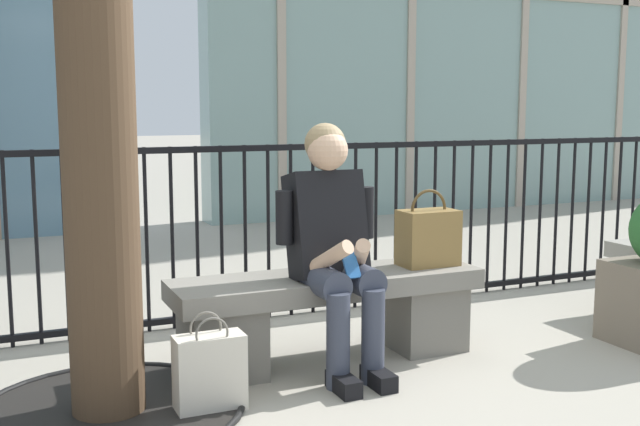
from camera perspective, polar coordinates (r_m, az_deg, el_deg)
The scene contains 6 objects.
ground_plane at distance 4.01m, azimuth 0.59°, elevation -10.85°, with size 60.00×60.00×0.00m, color #A8A091.
stone_bench at distance 3.93m, azimuth 0.59°, elevation -7.11°, with size 1.60×0.44×0.45m.
seated_person_with_phone at distance 3.72m, azimuth 0.99°, elevation -1.99°, with size 0.52×0.66×1.21m.
handbag_on_bench at distance 4.12m, azimuth 8.03°, elevation -1.75°, with size 0.31×0.19×0.41m.
shopping_bag at distance 3.37m, azimuth -8.19°, elevation -11.58°, with size 0.30×0.14×0.42m.
plaza_railing at distance 4.67m, azimuth -3.85°, elevation -1.35°, with size 8.27×0.04×1.06m.
Camera 1 is at (-1.56, -3.46, 1.30)m, focal length 43.10 mm.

